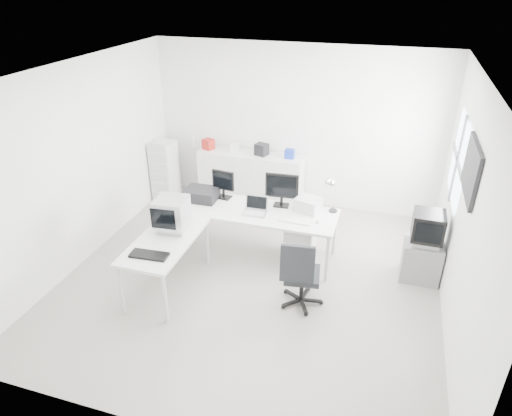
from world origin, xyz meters
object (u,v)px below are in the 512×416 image
(tv_cabinet, at_px, (421,261))
(filing_cabinet, at_px, (165,171))
(inkjet_printer, at_px, (201,194))
(side_desk, at_px, (167,264))
(office_chair, at_px, (302,272))
(laser_printer, at_px, (308,204))
(crt_tv, at_px, (428,229))
(lcd_monitor_small, at_px, (223,185))
(crt_monitor, at_px, (172,216))
(laptop, at_px, (255,207))
(drawer_pedestal, at_px, (300,242))
(lcd_monitor_large, at_px, (282,190))
(sideboard, at_px, (251,178))
(main_desk, at_px, (253,232))

(tv_cabinet, height_order, filing_cabinet, filing_cabinet)
(inkjet_printer, bearing_deg, side_desk, -90.83)
(inkjet_printer, relative_size, office_chair, 0.49)
(laser_printer, bearing_deg, filing_cabinet, 173.98)
(crt_tv, distance_m, filing_cabinet, 4.67)
(office_chair, height_order, crt_tv, crt_tv)
(filing_cabinet, bearing_deg, lcd_monitor_small, -34.87)
(crt_monitor, bearing_deg, lcd_monitor_small, 69.25)
(office_chair, relative_size, crt_tv, 1.95)
(tv_cabinet, bearing_deg, laptop, -174.83)
(drawer_pedestal, relative_size, office_chair, 0.62)
(inkjet_printer, xyz_separation_m, lcd_monitor_large, (1.20, 0.15, 0.16))
(lcd_monitor_small, height_order, laser_printer, lcd_monitor_small)
(lcd_monitor_large, bearing_deg, filing_cabinet, 151.70)
(office_chair, bearing_deg, lcd_monitor_large, 108.21)
(laser_printer, bearing_deg, sideboard, 147.94)
(laser_printer, relative_size, office_chair, 0.35)
(tv_cabinet, bearing_deg, filing_cabinet, 164.64)
(lcd_monitor_small, relative_size, lcd_monitor_large, 0.88)
(drawer_pedestal, bearing_deg, office_chair, -76.77)
(lcd_monitor_small, height_order, tv_cabinet, lcd_monitor_small)
(crt_monitor, distance_m, office_chair, 1.84)
(tv_cabinet, relative_size, filing_cabinet, 0.52)
(lcd_monitor_large, bearing_deg, drawer_pedestal, -34.14)
(main_desk, height_order, office_chair, office_chair)
(drawer_pedestal, xyz_separation_m, crt_tv, (1.68, 0.06, 0.49))
(laptop, bearing_deg, lcd_monitor_large, 47.39)
(drawer_pedestal, distance_m, office_chair, 1.00)
(laptop, relative_size, office_chair, 0.33)
(main_desk, bearing_deg, crt_tv, 2.66)
(side_desk, xyz_separation_m, drawer_pedestal, (1.55, 1.15, -0.08))
(crt_tv, bearing_deg, filing_cabinet, 164.64)
(laser_printer, xyz_separation_m, crt_monitor, (-1.60, -1.07, 0.12))
(side_desk, height_order, drawer_pedestal, side_desk)
(lcd_monitor_small, bearing_deg, sideboard, 97.84)
(side_desk, xyz_separation_m, lcd_monitor_small, (0.30, 1.35, 0.59))
(office_chair, bearing_deg, inkjet_printer, 142.25)
(lcd_monitor_large, relative_size, crt_monitor, 1.17)
(crt_monitor, height_order, filing_cabinet, crt_monitor)
(lcd_monitor_large, distance_m, office_chair, 1.39)
(lcd_monitor_large, distance_m, tv_cabinet, 2.15)
(crt_monitor, height_order, tv_cabinet, crt_monitor)
(filing_cabinet, bearing_deg, sideboard, 11.40)
(crt_tv, bearing_deg, lcd_monitor_small, 177.27)
(side_desk, distance_m, laptop, 1.43)
(lcd_monitor_large, height_order, tv_cabinet, lcd_monitor_large)
(laptop, bearing_deg, inkjet_printer, 165.46)
(main_desk, height_order, laptop, laptop)
(inkjet_printer, height_order, filing_cabinet, filing_cabinet)
(main_desk, height_order, laser_printer, laser_printer)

